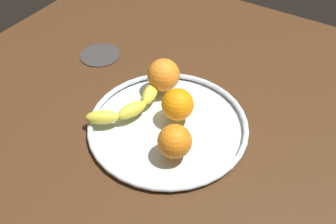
# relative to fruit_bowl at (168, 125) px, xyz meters

# --- Properties ---
(ground_plane) EXTENTS (1.23, 1.23, 0.04)m
(ground_plane) POSITION_rel_fruit_bowl_xyz_m (0.00, 0.00, -0.03)
(ground_plane) COLOR #432814
(fruit_bowl) EXTENTS (0.35, 0.35, 0.02)m
(fruit_bowl) POSITION_rel_fruit_bowl_xyz_m (0.00, 0.00, 0.00)
(fruit_bowl) COLOR silver
(fruit_bowl) RESTS_ON ground_plane
(banana) EXTENTS (0.19, 0.11, 0.03)m
(banana) POSITION_rel_fruit_bowl_xyz_m (-0.01, 0.09, 0.02)
(banana) COLOR yellow
(banana) RESTS_ON fruit_bowl
(orange_back_right) EXTENTS (0.07, 0.07, 0.07)m
(orange_back_right) POSITION_rel_fruit_bowl_xyz_m (0.03, -0.01, 0.04)
(orange_back_right) COLOR orange
(orange_back_right) RESTS_ON fruit_bowl
(orange_back_left) EXTENTS (0.08, 0.08, 0.08)m
(orange_back_left) POSITION_rel_fruit_bowl_xyz_m (0.09, 0.07, 0.05)
(orange_back_left) COLOR orange
(orange_back_left) RESTS_ON fruit_bowl
(orange_center) EXTENTS (0.07, 0.07, 0.07)m
(orange_center) POSITION_rel_fruit_bowl_xyz_m (-0.07, -0.06, 0.04)
(orange_center) COLOR orange
(orange_center) RESTS_ON fruit_bowl
(ambient_coaster) EXTENTS (0.11, 0.11, 0.01)m
(ambient_coaster) POSITION_rel_fruit_bowl_xyz_m (0.13, 0.30, -0.01)
(ambient_coaster) COLOR #332F2E
(ambient_coaster) RESTS_ON ground_plane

